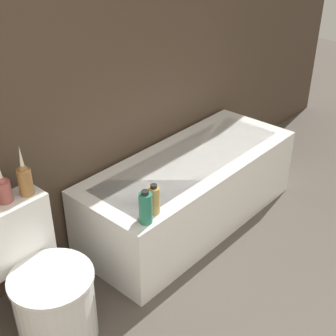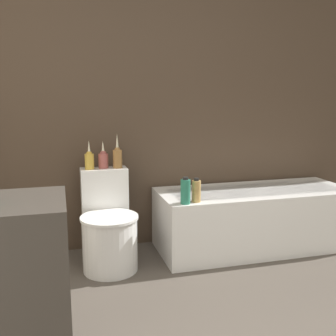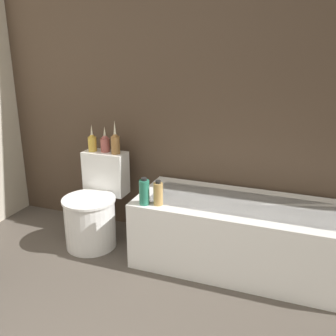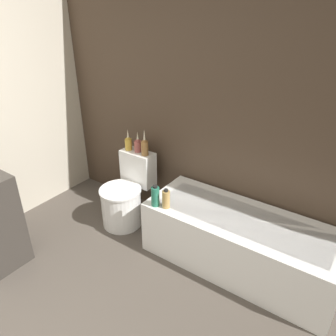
{
  "view_description": "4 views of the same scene",
  "coord_description": "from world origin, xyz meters",
  "px_view_note": "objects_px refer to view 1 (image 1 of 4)",
  "views": [
    {
      "loc": [
        -1.44,
        0.19,
        2.05
      ],
      "look_at": [
        0.16,
        1.61,
        0.8
      ],
      "focal_mm": 50.0,
      "sensor_mm": 36.0,
      "label": 1
    },
    {
      "loc": [
        -0.87,
        -1.04,
        1.3
      ],
      "look_at": [
        -0.09,
        1.77,
        0.76
      ],
      "focal_mm": 42.0,
      "sensor_mm": 36.0,
      "label": 2
    },
    {
      "loc": [
        1.08,
        -0.72,
        1.65
      ],
      "look_at": [
        0.13,
        1.8,
        0.75
      ],
      "focal_mm": 42.0,
      "sensor_mm": 36.0,
      "label": 3
    },
    {
      "loc": [
        1.49,
        -0.29,
        2.14
      ],
      "look_at": [
        0.12,
        1.67,
        0.9
      ],
      "focal_mm": 35.0,
      "sensor_mm": 36.0,
      "label": 4
    }
  ],
  "objects_px": {
    "shampoo_bottle_short": "(154,200)",
    "toilet": "(45,288)",
    "bathtub": "(190,190)",
    "vase_silver": "(3,189)",
    "shampoo_bottle_tall": "(146,208)",
    "vase_bronze": "(25,178)"
  },
  "relations": [
    {
      "from": "shampoo_bottle_short",
      "to": "toilet",
      "type": "bearing_deg",
      "value": 164.92
    },
    {
      "from": "bathtub",
      "to": "vase_silver",
      "type": "height_order",
      "value": "vase_silver"
    },
    {
      "from": "toilet",
      "to": "vase_silver",
      "type": "distance_m",
      "value": 0.56
    },
    {
      "from": "vase_silver",
      "to": "shampoo_bottle_tall",
      "type": "height_order",
      "value": "vase_silver"
    },
    {
      "from": "shampoo_bottle_tall",
      "to": "bathtub",
      "type": "bearing_deg",
      "value": 20.29
    },
    {
      "from": "vase_bronze",
      "to": "vase_silver",
      "type": "bearing_deg",
      "value": 167.21
    },
    {
      "from": "shampoo_bottle_tall",
      "to": "shampoo_bottle_short",
      "type": "relative_size",
      "value": 1.1
    },
    {
      "from": "vase_bronze",
      "to": "shampoo_bottle_short",
      "type": "distance_m",
      "value": 0.69
    },
    {
      "from": "bathtub",
      "to": "shampoo_bottle_short",
      "type": "height_order",
      "value": "shampoo_bottle_short"
    },
    {
      "from": "bathtub",
      "to": "toilet",
      "type": "xyz_separation_m",
      "value": [
        -1.26,
        -0.06,
        0.04
      ]
    },
    {
      "from": "bathtub",
      "to": "vase_bronze",
      "type": "bearing_deg",
      "value": 172.69
    },
    {
      "from": "bathtub",
      "to": "toilet",
      "type": "bearing_deg",
      "value": -177.24
    },
    {
      "from": "toilet",
      "to": "bathtub",
      "type": "bearing_deg",
      "value": 2.76
    },
    {
      "from": "toilet",
      "to": "vase_silver",
      "type": "relative_size",
      "value": 3.34
    },
    {
      "from": "bathtub",
      "to": "toilet",
      "type": "relative_size",
      "value": 2.27
    },
    {
      "from": "toilet",
      "to": "vase_silver",
      "type": "height_order",
      "value": "vase_silver"
    },
    {
      "from": "bathtub",
      "to": "shampoo_bottle_short",
      "type": "distance_m",
      "value": 0.74
    },
    {
      "from": "bathtub",
      "to": "shampoo_bottle_short",
      "type": "bearing_deg",
      "value": -159.17
    },
    {
      "from": "bathtub",
      "to": "shampoo_bottle_tall",
      "type": "xyz_separation_m",
      "value": [
        -0.71,
        -0.26,
        0.35
      ]
    },
    {
      "from": "shampoo_bottle_short",
      "to": "vase_silver",
      "type": "bearing_deg",
      "value": 147.72
    },
    {
      "from": "toilet",
      "to": "vase_silver",
      "type": "xyz_separation_m",
      "value": [
        0.0,
        0.23,
        0.51
      ]
    },
    {
      "from": "bathtub",
      "to": "shampoo_bottle_tall",
      "type": "distance_m",
      "value": 0.83
    }
  ]
}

